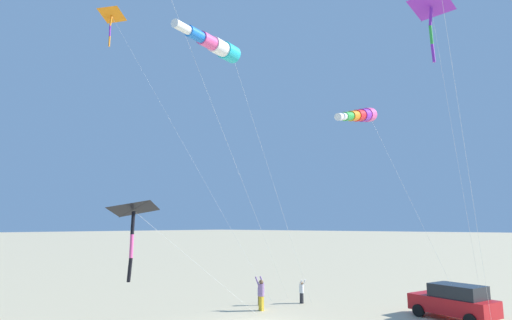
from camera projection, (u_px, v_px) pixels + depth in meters
name	position (u px, v px, depth m)	size (l,w,h in m)	color
parked_car	(454.00, 301.00, 21.95)	(3.02, 4.65, 1.85)	red
cooler_box	(452.00, 307.00, 24.10)	(0.62, 0.42, 0.42)	green
person_adult_flyer	(261.00, 292.00, 24.35)	(0.55, 0.65, 1.94)	gold
person_child_green_jacket	(302.00, 290.00, 26.57)	(0.46, 0.53, 1.50)	#232328
person_child_grey_jacket	(260.00, 293.00, 25.91)	(0.48, 0.50, 1.39)	#232328
kite_delta_black_fish_shape	(112.00, 16.00, 30.31)	(8.01, 9.96, 20.80)	orange
kite_delta_long_streamer_left	(430.00, 7.00, 20.74)	(8.14, 2.32, 16.43)	purple
kite_windsock_blue_topmost	(215.00, 45.00, 19.89)	(13.33, 2.11, 14.18)	#1EB7C6
kite_windsock_orange_high_right	(360.00, 115.00, 21.98)	(7.66, 4.23, 11.66)	#EF4C93
kite_delta_magenta_far_left	(133.00, 209.00, 15.14)	(10.80, 2.94, 6.00)	black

